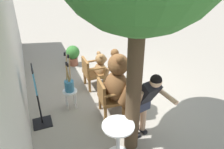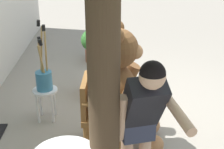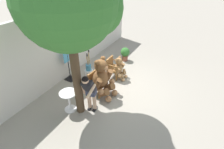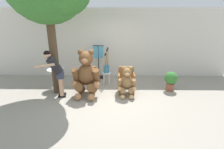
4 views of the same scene
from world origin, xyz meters
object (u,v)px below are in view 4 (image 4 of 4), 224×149
at_px(white_stool, 106,75).
at_px(person_visitor, 56,70).
at_px(wooden_chair_left, 88,79).
at_px(teddy_bear_small, 127,82).
at_px(round_side_table, 56,77).
at_px(wooden_chair_right, 126,79).
at_px(potted_plant, 171,80).
at_px(teddy_bear_large, 86,74).
at_px(brush_bucket, 106,68).
at_px(clothing_display_stand, 99,61).

bearing_deg(white_stool, person_visitor, -143.45).
height_order(wooden_chair_left, person_visitor, person_visitor).
height_order(teddy_bear_small, round_side_table, teddy_bear_small).
bearing_deg(round_side_table, white_stool, 14.76).
xyz_separation_m(wooden_chair_right, potted_plant, (1.56, 0.17, -0.07)).
height_order(teddy_bear_large, round_side_table, teddy_bear_large).
relative_size(person_visitor, potted_plant, 2.23).
distance_m(wooden_chair_left, person_visitor, 1.11).
bearing_deg(person_visitor, potted_plant, 8.16).
distance_m(teddy_bear_large, round_side_table, 1.34).
height_order(brush_bucket, potted_plant, brush_bucket).
xyz_separation_m(teddy_bear_large, person_visitor, (-0.93, -0.11, 0.16)).
xyz_separation_m(teddy_bear_large, round_side_table, (-1.19, 0.55, -0.29)).
xyz_separation_m(teddy_bear_small, potted_plant, (1.56, 0.46, -0.09)).
bearing_deg(potted_plant, brush_bucket, 165.50).
relative_size(wooden_chair_left, teddy_bear_small, 0.87).
bearing_deg(wooden_chair_right, person_visitor, -170.46).
height_order(wooden_chair_right, round_side_table, wooden_chair_right).
relative_size(teddy_bear_small, clothing_display_stand, 0.72).
distance_m(potted_plant, clothing_display_stand, 2.94).
bearing_deg(teddy_bear_large, clothing_display_stand, 82.38).
xyz_separation_m(brush_bucket, clothing_display_stand, (-0.36, 0.72, 0.07)).
relative_size(wooden_chair_left, potted_plant, 1.26).
relative_size(teddy_bear_large, white_stool, 3.29).
distance_m(wooden_chair_left, teddy_bear_large, 0.38).
height_order(wooden_chair_left, teddy_bear_small, teddy_bear_small).
distance_m(round_side_table, clothing_display_stand, 1.87).
bearing_deg(wooden_chair_right, teddy_bear_small, -89.68).
distance_m(brush_bucket, round_side_table, 1.85).
relative_size(person_visitor, white_stool, 3.29).
distance_m(teddy_bear_small, round_side_table, 2.55).
distance_m(teddy_bear_small, brush_bucket, 1.27).
bearing_deg(round_side_table, teddy_bear_small, -13.20).
bearing_deg(clothing_display_stand, round_side_table, -139.99).
distance_m(wooden_chair_right, teddy_bear_small, 0.30).
bearing_deg(teddy_bear_small, round_side_table, 166.80).
distance_m(wooden_chair_left, wooden_chair_right, 1.28).
bearing_deg(teddy_bear_large, potted_plant, 8.61).
relative_size(person_visitor, round_side_table, 2.10).
xyz_separation_m(teddy_bear_large, clothing_display_stand, (0.23, 1.74, -0.02)).
relative_size(wooden_chair_left, person_visitor, 0.57).
height_order(person_visitor, brush_bucket, person_visitor).
bearing_deg(teddy_bear_large, wooden_chair_left, 87.84).
relative_size(round_side_table, potted_plant, 1.06).
distance_m(teddy_bear_small, potted_plant, 1.63).
xyz_separation_m(wooden_chair_right, brush_bucket, (-0.70, 0.75, 0.19)).
bearing_deg(round_side_table, wooden_chair_right, -6.60).
xyz_separation_m(person_visitor, round_side_table, (-0.25, 0.66, -0.46)).
relative_size(wooden_chair_left, clothing_display_stand, 0.63).
xyz_separation_m(round_side_table, clothing_display_stand, (1.42, 1.19, 0.27)).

